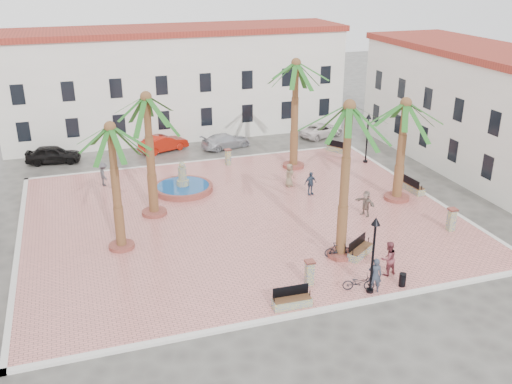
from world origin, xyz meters
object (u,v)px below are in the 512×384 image
at_px(bollard_n, 228,157).
at_px(palm_s, 348,123).
at_px(bicycle_a, 359,283).
at_px(fountain, 183,187).
at_px(bollard_e, 452,219).
at_px(palm_sw, 111,142).
at_px(car_white, 322,130).
at_px(bench_s, 292,301).
at_px(bollard_se, 310,272).
at_px(bench_e, 412,187).
at_px(car_red, 163,143).
at_px(bench_ne, 338,149).
at_px(car_black, 53,154).
at_px(lamppost_e, 368,130).
at_px(bench_se, 360,251).
at_px(bicycle_b, 338,250).
at_px(lamppost_s, 374,242).
at_px(cyclist_a, 375,275).
at_px(palm_ne, 296,75).
at_px(pedestrian_fountain_b, 310,183).
at_px(palm_e, 405,116).
at_px(pedestrian_north, 104,174).
at_px(litter_bin, 402,280).
at_px(cyclist_b, 388,258).
at_px(pedestrian_fountain_a, 289,175).
at_px(pedestrian_east, 366,203).
at_px(car_silver, 226,141).
at_px(palm_nw, 147,111).

bearing_deg(bollard_n, palm_s, -83.67).
bearing_deg(bicycle_a, fountain, 38.06).
bearing_deg(bollard_e, bollard_n, 121.48).
bearing_deg(palm_sw, car_white, 40.22).
xyz_separation_m(bench_s, bollard_se, (1.52, 1.54, 0.40)).
bearing_deg(bench_e, car_red, 40.65).
xyz_separation_m(bench_ne, bollard_e, (-0.17, -15.50, 0.44)).
bearing_deg(car_black, lamppost_e, -100.48).
xyz_separation_m(fountain, bench_e, (14.97, -5.05, 0.00)).
bearing_deg(bench_se, bicycle_b, 135.85).
bearing_deg(lamppost_s, bollard_se, 147.99).
xyz_separation_m(bollard_n, car_red, (-4.10, 5.44, -0.12)).
bearing_deg(bench_e, cyclist_a, 135.64).
xyz_separation_m(palm_ne, bollard_e, (4.68, -13.23, -6.31)).
relative_size(fountain, cyclist_a, 2.29).
distance_m(palm_ne, pedestrian_fountain_b, 8.40).
xyz_separation_m(bollard_e, car_white, (0.97, 20.44, -0.26)).
height_order(bench_s, bollard_n, bollard_n).
relative_size(palm_e, pedestrian_north, 4.09).
distance_m(fountain, litter_bin, 17.37).
height_order(fountain, car_white, fountain).
relative_size(palm_e, bollard_e, 4.94).
bearing_deg(palm_e, bollard_e, -84.29).
bearing_deg(bench_se, bicycle_a, -153.59).
bearing_deg(cyclist_b, lamppost_e, -123.64).
distance_m(bollard_e, pedestrian_fountain_a, 11.53).
xyz_separation_m(cyclist_b, pedestrian_east, (2.41, 6.79, -0.10)).
height_order(palm_sw, car_white, palm_sw).
xyz_separation_m(bench_se, bollard_e, (6.54, 1.13, 0.44)).
relative_size(bollard_n, bicycle_a, 0.82).
xyz_separation_m(palm_s, lamppost_s, (-0.24, -3.72, -4.72)).
relative_size(bench_ne, litter_bin, 2.82).
height_order(litter_bin, car_silver, car_silver).
relative_size(lamppost_s, cyclist_b, 2.17).
distance_m(lamppost_s, bicycle_b, 4.24).
xyz_separation_m(fountain, bench_s, (1.91, -15.56, -0.01)).
height_order(fountain, palm_nw, palm_nw).
xyz_separation_m(palm_s, car_white, (8.53, 21.24, -6.93)).
bearing_deg(palm_ne, bench_s, -111.94).
distance_m(bench_s, car_red, 25.24).
xyz_separation_m(palm_e, bicycle_a, (-7.73, -9.32, -5.26)).
relative_size(palm_ne, bollard_se, 6.35).
relative_size(palm_ne, bollard_e, 5.95).
relative_size(pedestrian_fountain_b, pedestrian_north, 0.96).
bearing_deg(car_white, bicycle_b, 137.79).
distance_m(palm_s, lamppost_e, 16.52).
bearing_deg(bench_s, bench_ne, 60.94).
bearing_deg(fountain, litter_bin, -63.73).
xyz_separation_m(bollard_se, bicycle_a, (2.05, -1.23, -0.27)).
height_order(bicycle_a, car_black, car_black).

